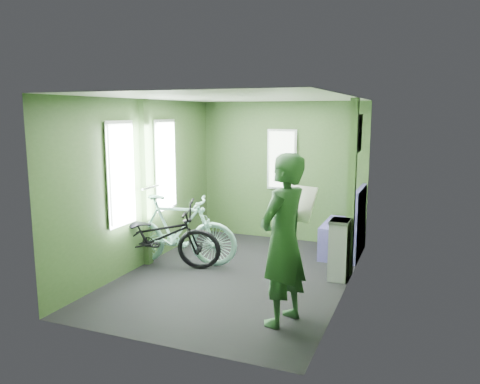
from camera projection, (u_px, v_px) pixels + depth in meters
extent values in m
plane|color=black|center=(237.00, 275.00, 6.16)|extent=(4.00, 4.00, 0.00)
cube|color=silver|center=(237.00, 98.00, 5.77)|extent=(2.80, 4.00, 0.02)
cube|color=#314C23|center=(282.00, 171.00, 7.79)|extent=(2.80, 0.02, 2.30)
cube|color=#314C23|center=(152.00, 223.00, 4.13)|extent=(2.80, 0.02, 2.30)
cube|color=#314C23|center=(144.00, 183.00, 6.47)|extent=(0.02, 4.00, 2.30)
cube|color=#314C23|center=(348.00, 197.00, 5.45)|extent=(0.02, 4.00, 2.30)
cube|color=#314C23|center=(146.00, 183.00, 6.46)|extent=(0.08, 0.12, 2.30)
cube|color=silver|center=(122.00, 174.00, 5.92)|extent=(0.02, 0.56, 1.34)
cube|color=silver|center=(166.00, 165.00, 6.93)|extent=(0.02, 0.56, 1.34)
cube|color=white|center=(121.00, 132.00, 5.83)|extent=(0.00, 0.12, 0.12)
cube|color=white|center=(166.00, 129.00, 6.84)|extent=(0.00, 0.12, 0.12)
cylinder|color=silver|center=(151.00, 187.00, 6.44)|extent=(0.03, 0.40, 0.03)
cube|color=#314C23|center=(352.00, 189.00, 6.02)|extent=(0.10, 0.10, 2.30)
cube|color=white|center=(359.00, 133.00, 6.17)|extent=(0.02, 0.40, 0.50)
cube|color=silver|center=(282.00, 160.00, 7.72)|extent=(0.50, 0.02, 1.00)
imported|color=black|center=(158.00, 269.00, 6.43)|extent=(1.90, 1.21, 1.03)
imported|color=#8CD1BD|center=(178.00, 265.00, 6.56)|extent=(1.79, 0.93, 1.08)
imported|color=#2D5433|center=(283.00, 240.00, 4.64)|extent=(0.59, 0.73, 1.74)
cube|color=silver|center=(300.00, 203.00, 4.81)|extent=(0.36, 0.28, 0.34)
cube|color=slate|center=(339.00, 250.00, 5.97)|extent=(0.23, 0.32, 0.78)
cube|color=navy|center=(342.00, 239.00, 7.03)|extent=(0.54, 0.98, 0.49)
cube|color=navy|center=(360.00, 206.00, 6.86)|extent=(0.07, 0.98, 0.54)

